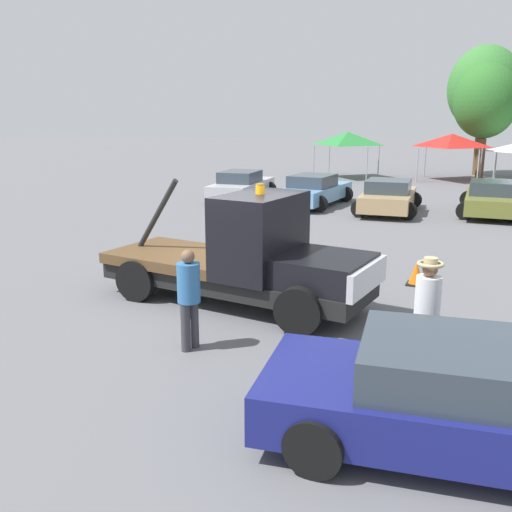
% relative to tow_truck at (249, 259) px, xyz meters
% --- Properties ---
extents(ground_plane, '(160.00, 160.00, 0.00)m').
position_rel_tow_truck_xyz_m(ground_plane, '(-0.36, 0.04, -0.97)').
color(ground_plane, slate).
extents(tow_truck, '(5.96, 2.61, 2.53)m').
position_rel_tow_truck_xyz_m(tow_truck, '(0.00, 0.00, 0.00)').
color(tow_truck, black).
rests_on(tow_truck, ground).
extents(foreground_car, '(5.05, 2.62, 1.34)m').
position_rel_tow_truck_xyz_m(foreground_car, '(4.46, -3.79, -0.32)').
color(foreground_car, navy).
rests_on(foreground_car, ground).
extents(person_near_truck, '(0.40, 0.40, 1.79)m').
position_rel_tow_truck_xyz_m(person_near_truck, '(3.74, -1.75, 0.08)').
color(person_near_truck, '#847051').
rests_on(person_near_truck, ground).
extents(person_at_hood, '(0.38, 0.38, 1.72)m').
position_rel_tow_truck_xyz_m(person_at_hood, '(0.04, -2.47, 0.02)').
color(person_at_hood, '#38383D').
rests_on(person_at_hood, ground).
extents(parked_car_silver, '(2.67, 4.96, 1.34)m').
position_rel_tow_truck_xyz_m(parked_car_silver, '(-6.50, 13.47, -0.32)').
color(parked_car_silver, '#B7B7BC').
rests_on(parked_car_silver, ground).
extents(parked_car_skyblue, '(2.61, 4.86, 1.34)m').
position_rel_tow_truck_xyz_m(parked_car_skyblue, '(-2.92, 13.21, -0.32)').
color(parked_car_skyblue, '#669ED1').
rests_on(parked_car_skyblue, ground).
extents(parked_car_tan, '(2.69, 4.50, 1.34)m').
position_rel_tow_truck_xyz_m(parked_car_tan, '(0.38, 12.61, -0.32)').
color(parked_car_tan, tan).
rests_on(parked_car_tan, ground).
extents(parked_car_olive, '(2.57, 4.93, 1.34)m').
position_rel_tow_truck_xyz_m(parked_car_olive, '(4.17, 13.82, -0.32)').
color(parked_car_olive, olive).
rests_on(parked_car_olive, ground).
extents(canopy_tent_green, '(3.31, 3.31, 2.80)m').
position_rel_tow_truck_xyz_m(canopy_tent_green, '(-4.51, 24.58, 1.43)').
color(canopy_tent_green, '#9E9EA3').
rests_on(canopy_tent_green, ground).
extents(canopy_tent_red, '(3.37, 3.37, 2.74)m').
position_rel_tow_truck_xyz_m(canopy_tent_red, '(1.47, 25.59, 1.37)').
color(canopy_tent_red, '#9E9EA3').
rests_on(canopy_tent_red, ground).
extents(tree_left, '(4.51, 4.51, 8.05)m').
position_rel_tow_truck_xyz_m(tree_left, '(2.80, 29.77, 4.43)').
color(tree_left, brown).
rests_on(tree_left, ground).
extents(tree_center, '(3.84, 3.84, 6.85)m').
position_rel_tow_truck_xyz_m(tree_center, '(3.03, 28.14, 3.62)').
color(tree_center, brown).
rests_on(tree_center, ground).
extents(traffic_cone, '(0.40, 0.40, 0.55)m').
position_rel_tow_truck_xyz_m(traffic_cone, '(2.94, 2.86, -0.72)').
color(traffic_cone, black).
rests_on(traffic_cone, ground).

